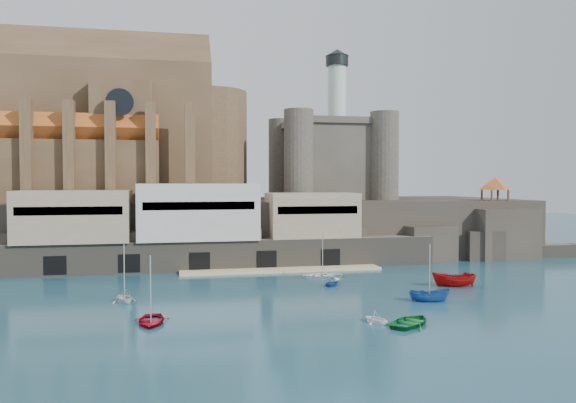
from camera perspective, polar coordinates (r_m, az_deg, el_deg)
The scene contains 15 objects.
ground at distance 66.37m, azimuth 0.66°, elevation -9.53°, with size 300.00×300.00×0.00m, color #194153.
promontory at distance 104.14m, azimuth -4.10°, elevation -2.60°, with size 100.00×36.00×10.00m.
quay at distance 86.97m, azimuth -9.22°, elevation -2.77°, with size 70.00×12.00×13.05m.
church at distance 106.23m, azimuth -17.31°, elevation 6.70°, with size 47.00×25.93×30.51m.
castle_keep at distance 108.94m, azimuth 4.30°, elevation 4.65°, with size 21.20×21.20×29.30m.
rock_outcrop at distance 105.84m, azimuth 20.27°, elevation -3.14°, with size 14.50×10.50×8.70m.
pavilion at distance 105.57m, azimuth 20.29°, elevation 1.59°, with size 6.40×6.40×5.40m.
boat_0 at distance 55.33m, azimuth -13.76°, elevation -11.93°, with size 3.71×1.08×5.20m, color maroon.
boat_1 at distance 54.75m, azimuth 8.91°, elevation -12.04°, with size 2.43×1.49×2.82m, color white.
boat_2 at distance 65.16m, azimuth 14.17°, elevation -9.81°, with size 1.69×1.73×4.49m, color #1C4D97.
boat_3 at distance 54.59m, azimuth 12.39°, elevation -12.11°, with size 4.02×1.17×5.63m, color #14752F.
boat_4 at distance 65.30m, azimuth -16.27°, elevation -9.80°, with size 2.99×1.83×3.47m, color silver.
boat_5 at distance 74.91m, azimuth 16.50°, elevation -8.28°, with size 2.11×2.17×5.62m, color #9D0B09.
boat_6 at distance 78.63m, azimuth 3.53°, elevation -7.72°, with size 4.09×1.19×5.72m, color white.
boat_7 at distance 72.52m, azimuth 4.47°, elevation -8.54°, with size 2.42×1.47×2.80m, color navy.
Camera 1 is at (-13.96, -63.52, 13.26)m, focal length 35.00 mm.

